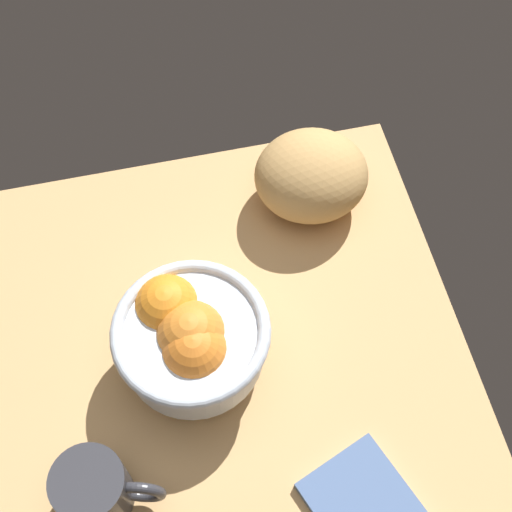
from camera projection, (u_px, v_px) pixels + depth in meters
ground_plane at (222, 396)px, 92.45cm from camera, size 74.01×64.62×3.00cm
fruit_bowl at (190, 338)px, 87.33cm from camera, size 18.97×18.97×12.16cm
bread_loaf at (311, 176)px, 100.90cm from camera, size 16.11×17.35×10.96cm
mug at (96, 489)px, 81.25cm from camera, size 8.33×12.27×8.22cm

